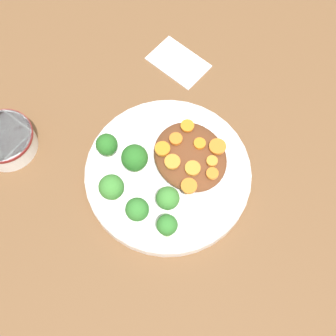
{
  "coord_description": "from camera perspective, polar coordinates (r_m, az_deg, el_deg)",
  "views": [
    {
      "loc": [
        0.26,
        -0.15,
        0.73
      ],
      "look_at": [
        0.0,
        0.0,
        0.04
      ],
      "focal_mm": 50.0,
      "sensor_mm": 36.0,
      "label": 1
    }
  ],
  "objects": [
    {
      "name": "broccoli_floret_4",
      "position": [
        0.75,
        -4.08,
        1.19
      ],
      "size": [
        0.04,
        0.04,
        0.06
      ],
      "color": "#759E51",
      "rests_on": "plate"
    },
    {
      "name": "carrot_slice_7",
      "position": [
        0.76,
        6.05,
        2.61
      ],
      "size": [
        0.03,
        0.03,
        0.01
      ],
      "primitive_type": "cylinder",
      "color": "orange",
      "rests_on": "stew_mound"
    },
    {
      "name": "carrot_slice_5",
      "position": [
        0.73,
        2.57,
        -2.21
      ],
      "size": [
        0.03,
        0.03,
        0.01
      ],
      "primitive_type": "cylinder",
      "color": "orange",
      "rests_on": "stew_mound"
    },
    {
      "name": "broccoli_floret_2",
      "position": [
        0.72,
        -0.03,
        -3.77
      ],
      "size": [
        0.04,
        0.04,
        0.05
      ],
      "color": "#7FA85B",
      "rests_on": "plate"
    },
    {
      "name": "carrot_slice_3",
      "position": [
        0.74,
        3.02,
        -0.03
      ],
      "size": [
        0.03,
        0.03,
        0.01
      ],
      "primitive_type": "cylinder",
      "color": "orange",
      "rests_on": "stew_mound"
    },
    {
      "name": "broccoli_floret_3",
      "position": [
        0.76,
        -7.48,
        2.81
      ],
      "size": [
        0.04,
        0.04,
        0.05
      ],
      "color": "#7FA85B",
      "rests_on": "plate"
    },
    {
      "name": "plate",
      "position": [
        0.78,
        0.0,
        -0.65
      ],
      "size": [
        0.28,
        0.28,
        0.03
      ],
      "color": "white",
      "rests_on": "ground_plane"
    },
    {
      "name": "dip_bowl",
      "position": [
        0.84,
        -19.2,
        3.23
      ],
      "size": [
        0.1,
        0.1,
        0.04
      ],
      "color": "white",
      "rests_on": "ground_plane"
    },
    {
      "name": "stew_mound",
      "position": [
        0.77,
        2.8,
        1.32
      ],
      "size": [
        0.13,
        0.12,
        0.03
      ],
      "primitive_type": "ellipsoid",
      "color": "brown",
      "rests_on": "plate"
    },
    {
      "name": "carrot_slice_9",
      "position": [
        0.74,
        5.42,
        -0.67
      ],
      "size": [
        0.02,
        0.02,
        0.01
      ],
      "primitive_type": "cylinder",
      "color": "orange",
      "rests_on": "stew_mound"
    },
    {
      "name": "broccoli_floret_0",
      "position": [
        0.72,
        -3.77,
        -5.11
      ],
      "size": [
        0.04,
        0.04,
        0.05
      ],
      "color": "#7FA85B",
      "rests_on": "plate"
    },
    {
      "name": "carrot_slice_0",
      "position": [
        0.76,
        3.88,
        2.98
      ],
      "size": [
        0.02,
        0.02,
        0.01
      ],
      "primitive_type": "cylinder",
      "color": "orange",
      "rests_on": "stew_mound"
    },
    {
      "name": "broccoli_floret_5",
      "position": [
        0.71,
        -0.11,
        -7.06
      ],
      "size": [
        0.03,
        0.03,
        0.05
      ],
      "color": "#7FA85B",
      "rests_on": "plate"
    },
    {
      "name": "napkin",
      "position": [
        0.9,
        1.27,
        12.81
      ],
      "size": [
        0.12,
        0.1,
        0.01
      ],
      "rotation": [
        0.0,
        0.0,
        0.32
      ],
      "color": "white",
      "rests_on": "ground_plane"
    },
    {
      "name": "carrot_slice_4",
      "position": [
        0.75,
        5.38,
        0.83
      ],
      "size": [
        0.02,
        0.02,
        0.01
      ],
      "primitive_type": "cylinder",
      "color": "orange",
      "rests_on": "stew_mound"
    },
    {
      "name": "ground_plane",
      "position": [
        0.79,
        0.0,
        -1.05
      ],
      "size": [
        4.0,
        4.0,
        0.0
      ],
      "primitive_type": "plane",
      "color": "brown"
    },
    {
      "name": "broccoli_floret_1",
      "position": [
        0.73,
        -6.9,
        -2.39
      ],
      "size": [
        0.04,
        0.04,
        0.06
      ],
      "color": "#759E51",
      "rests_on": "plate"
    },
    {
      "name": "carrot_slice_6",
      "position": [
        0.76,
        0.96,
        3.56
      ],
      "size": [
        0.02,
        0.02,
        0.01
      ],
      "primitive_type": "cylinder",
      "color": "orange",
      "rests_on": "stew_mound"
    },
    {
      "name": "carrot_slice_1",
      "position": [
        0.77,
        2.38,
        5.16
      ],
      "size": [
        0.02,
        0.02,
        0.0
      ],
      "primitive_type": "cylinder",
      "color": "orange",
      "rests_on": "stew_mound"
    },
    {
      "name": "carrot_slice_8",
      "position": [
        0.74,
        0.53,
        0.76
      ],
      "size": [
        0.03,
        0.03,
        0.01
      ],
      "primitive_type": "cylinder",
      "color": "orange",
      "rests_on": "stew_mound"
    },
    {
      "name": "carrot_slice_2",
      "position": [
        0.75,
        -0.68,
        2.34
      ],
      "size": [
        0.03,
        0.03,
        0.01
      ],
      "primitive_type": "cylinder",
      "color": "orange",
      "rests_on": "stew_mound"
    }
  ]
}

